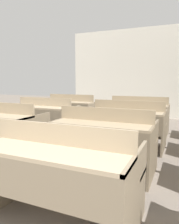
% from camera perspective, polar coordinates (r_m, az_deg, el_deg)
% --- Properties ---
extents(wall_back, '(5.96, 0.06, 2.89)m').
position_cam_1_polar(wall_back, '(7.37, 17.80, 9.67)').
color(wall_back, white).
rests_on(wall_back, ground_plane).
extents(bench_front_center, '(1.27, 0.77, 0.85)m').
position_cam_1_polar(bench_front_center, '(1.87, -7.95, -14.88)').
color(bench_front_center, '#82735C').
rests_on(bench_front_center, ground_plane).
extents(bench_second_left, '(1.27, 0.77, 0.85)m').
position_cam_1_polar(bench_second_left, '(3.83, -21.75, -3.49)').
color(bench_second_left, '#7D6E57').
rests_on(bench_second_left, ground_plane).
extents(bench_second_center, '(1.27, 0.77, 0.85)m').
position_cam_1_polar(bench_second_center, '(2.87, 3.81, -6.65)').
color(bench_second_center, '#786952').
rests_on(bench_second_center, ground_plane).
extents(bench_third_left, '(1.27, 0.77, 0.85)m').
position_cam_1_polar(bench_third_left, '(4.69, -11.66, -1.03)').
color(bench_third_left, gray).
rests_on(bench_third_left, ground_plane).
extents(bench_third_center, '(1.27, 0.77, 0.85)m').
position_cam_1_polar(bench_third_center, '(3.96, 9.94, -2.65)').
color(bench_third_center, '#796A53').
rests_on(bench_third_center, ground_plane).
extents(bench_back_left, '(1.27, 0.77, 0.85)m').
position_cam_1_polar(bench_back_left, '(5.70, -4.85, 0.69)').
color(bench_back_left, '#7D6E57').
rests_on(bench_back_left, ground_plane).
extents(bench_back_center, '(1.27, 0.77, 0.85)m').
position_cam_1_polar(bench_back_center, '(5.07, 12.72, -0.39)').
color(bench_back_center, '#7D6D56').
rests_on(bench_back_center, ground_plane).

